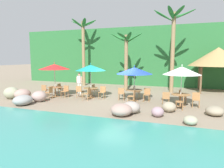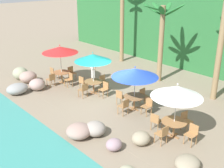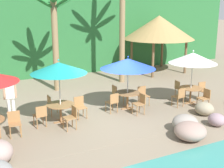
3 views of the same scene
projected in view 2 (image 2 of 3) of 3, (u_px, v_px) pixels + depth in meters
ground_plane at (114, 104)px, 15.43m from camera, size 120.00×120.00×0.00m
terrace_deck at (114, 104)px, 15.43m from camera, size 18.00×5.20×0.01m
foliage_backdrop at (207, 29)px, 19.98m from camera, size 28.00×2.40×6.00m
rock_seawall at (54, 99)px, 15.16m from camera, size 13.90×2.73×0.84m
umbrella_red at (60, 50)px, 17.58m from camera, size 2.27×2.27×2.54m
dining_table_red at (62, 74)px, 18.17m from camera, size 1.10×1.10×0.74m
chair_red_seaward at (69, 79)px, 17.62m from camera, size 0.46×0.46×0.87m
chair_red_inland at (71, 72)px, 18.82m from camera, size 0.44×0.44×0.87m
chair_red_left at (53, 73)px, 18.73m from camera, size 0.42×0.43×0.87m
chair_red_right at (51, 79)px, 17.59m from camera, size 0.44×0.44×0.87m
umbrella_teal at (93, 58)px, 16.04m from camera, size 2.14×2.14×2.51m
dining_table_teal at (94, 83)px, 16.61m from camera, size 1.10×1.10×0.74m
chair_teal_seaward at (104, 88)px, 16.14m from camera, size 0.43×0.44×0.87m
chair_teal_inland at (103, 81)px, 17.25m from camera, size 0.43×0.42×0.87m
chair_teal_left at (83, 82)px, 17.12m from camera, size 0.46×0.47×0.87m
chair_teal_right at (84, 89)px, 16.02m from camera, size 0.46×0.45×0.87m
umbrella_blue at (135, 73)px, 14.07m from camera, size 2.39×2.39×2.36m
dining_table_blue at (134, 98)px, 14.58m from camera, size 1.10×1.10×0.74m
chair_blue_seaward at (148, 105)px, 14.08m from camera, size 0.43×0.43×0.87m
chair_blue_inland at (144, 95)px, 15.22m from camera, size 0.43×0.42×0.87m
chair_blue_left at (120, 96)px, 15.07m from camera, size 0.47×0.48×0.87m
chair_blue_right at (124, 106)px, 14.01m from camera, size 0.44×0.44×0.87m
umbrella_white at (177, 91)px, 11.55m from camera, size 2.18×2.18×2.49m
dining_table_white at (174, 124)px, 12.11m from camera, size 1.10×1.10×0.74m
chair_white_seaward at (192, 133)px, 11.61m from camera, size 0.42×0.43×0.87m
chair_white_inland at (186, 120)px, 12.66m from camera, size 0.48×0.47×0.87m
chair_white_left at (156, 121)px, 12.58m from camera, size 0.48×0.48×0.87m
chair_white_right at (163, 133)px, 11.56m from camera, size 0.44×0.43×0.87m
palm_tree_nearest at (122, 6)px, 21.45m from camera, size 2.78×2.56×6.67m
palm_tree_second at (162, 28)px, 17.52m from camera, size 2.78×2.83×5.02m
waiter_in_white at (93, 66)px, 18.41m from camera, size 0.52×0.25×1.70m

